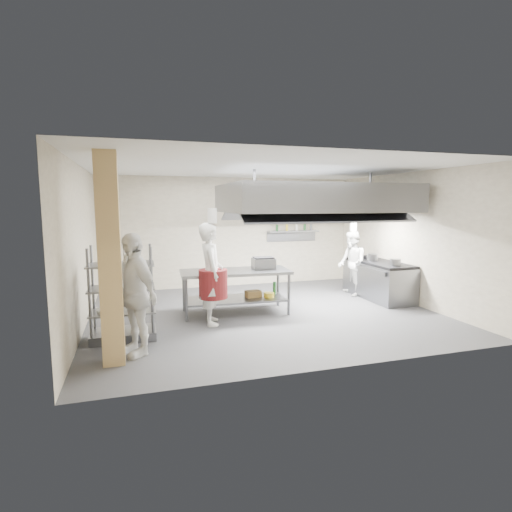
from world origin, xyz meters
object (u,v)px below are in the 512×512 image
object	(u,v)px
chef_plating	(134,294)
griddle	(263,263)
cooking_range	(378,281)
chef_head	(211,274)
stockpot	(372,258)
chef_line	(352,263)
island	(235,292)
pass_rack	(122,293)

from	to	relation	value
chef_plating	griddle	bearing A→B (deg)	94.68
cooking_range	chef_plating	xyz separation A→B (m)	(-5.68, -2.12, 0.51)
chef_head	stockpot	distance (m)	4.26
cooking_range	chef_line	distance (m)	0.76
island	chef_line	xyz separation A→B (m)	(3.18, 0.76, 0.36)
pass_rack	chef_plating	distance (m)	0.81
island	cooking_range	distance (m)	3.67
cooking_range	chef_plating	bearing A→B (deg)	-159.57
stockpot	island	bearing A→B (deg)	-173.61
island	pass_rack	size ratio (longest dim) A/B	1.41
cooking_range	griddle	world-z (taller)	griddle
pass_rack	cooking_range	xyz separation A→B (m)	(5.88, 1.35, -0.38)
cooking_range	stockpot	size ratio (longest dim) A/B	7.73
island	chef_head	distance (m)	1.00
chef_line	chef_plating	xyz separation A→B (m)	(-5.20, -2.56, 0.12)
chef_line	chef_plating	distance (m)	5.80
cooking_range	chef_line	size ratio (longest dim) A/B	1.23
cooking_range	stockpot	bearing A→B (deg)	151.07
chef_head	griddle	distance (m)	1.39
pass_rack	island	bearing A→B (deg)	25.73
pass_rack	chef_plating	bearing A→B (deg)	-74.90
cooking_range	griddle	bearing A→B (deg)	-174.44
cooking_range	chef_line	world-z (taller)	chef_line
chef_plating	stockpot	bearing A→B (deg)	81.68
griddle	cooking_range	bearing A→B (deg)	8.59
island	chef_head	xyz separation A→B (m)	(-0.62, -0.59, 0.51)
island	chef_plating	xyz separation A→B (m)	(-2.02, -1.80, 0.48)
island	cooking_range	size ratio (longest dim) A/B	1.13
chef_line	stockpot	world-z (taller)	chef_line
island	pass_rack	xyz separation A→B (m)	(-2.22, -1.03, 0.34)
island	chef_line	world-z (taller)	chef_line
cooking_range	chef_plating	world-z (taller)	chef_plating
pass_rack	chef_line	bearing A→B (deg)	19.20
chef_line	griddle	bearing A→B (deg)	-64.31
chef_plating	stockpot	distance (m)	5.96
island	chef_plating	bearing A→B (deg)	-134.97
island	chef_head	world-z (taller)	chef_head
griddle	chef_plating	bearing A→B (deg)	-142.41
chef_plating	pass_rack	bearing A→B (deg)	164.36
pass_rack	chef_head	size ratio (longest dim) A/B	0.82
pass_rack	griddle	size ratio (longest dim) A/B	3.43
pass_rack	griddle	bearing A→B (deg)	21.17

